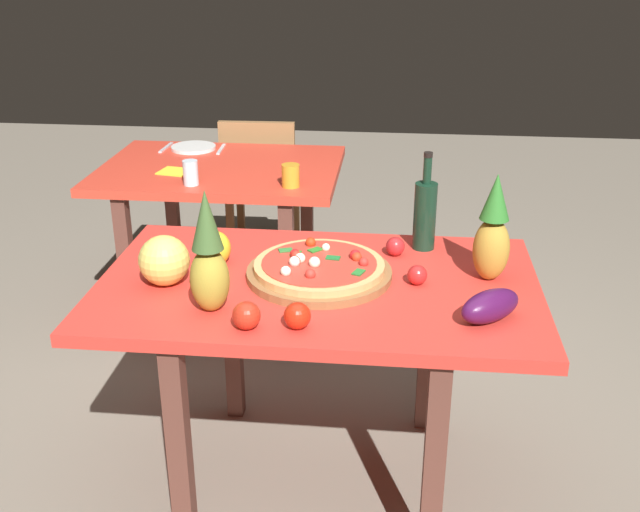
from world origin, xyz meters
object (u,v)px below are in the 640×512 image
object	(u,v)px
background_table	(221,188)
tomato_beside_pepper	(246,316)
display_table	(318,307)
pizza_board	(318,273)
dinner_plate	(193,148)
knife_utensil	(221,149)
drinking_glass_water	(191,173)
melon	(164,260)
eggplant	(490,306)
pizza	(318,265)
tomato_near_board	(417,275)
tomato_at_corner	(395,246)
fork_utensil	(166,148)
pineapple_right	(493,233)
wine_bottle	(425,213)
pineapple_left	(208,258)
bell_pepper	(215,248)
napkin_folded	(175,171)
dining_chair	(261,183)
tomato_by_bottle	(297,316)
drinking_glass_juice	(291,176)

from	to	relation	value
background_table	tomato_beside_pepper	distance (m)	1.59
display_table	pizza_board	size ratio (longest dim) A/B	2.99
dinner_plate	knife_utensil	bearing A→B (deg)	0.00
drinking_glass_water	melon	bearing A→B (deg)	-79.53
eggplant	background_table	bearing A→B (deg)	127.63
pizza	tomato_near_board	distance (m)	0.31
tomato_at_corner	fork_utensil	distance (m)	1.70
pineapple_right	tomato_beside_pepper	xyz separation A→B (m)	(-0.69, -0.40, -0.11)
wine_bottle	pineapple_left	xyz separation A→B (m)	(-0.61, -0.53, 0.04)
bell_pepper	dinner_plate	xyz separation A→B (m)	(-0.43, 1.37, -0.04)
bell_pepper	eggplant	bearing A→B (deg)	-20.17
pizza	napkin_folded	size ratio (longest dim) A/B	2.91
background_table	pineapple_right	world-z (taller)	pineapple_right
tomato_near_board	napkin_folded	world-z (taller)	tomato_near_board
display_table	fork_utensil	world-z (taller)	fork_utensil
tomato_near_board	bell_pepper	bearing A→B (deg)	171.73
melon	napkin_folded	world-z (taller)	melon
display_table	drinking_glass_water	world-z (taller)	drinking_glass_water
pineapple_left	melon	distance (m)	0.25
pizza_board	eggplant	bearing A→B (deg)	-25.21
eggplant	tomato_at_corner	xyz separation A→B (m)	(-0.27, 0.44, -0.01)
knife_utensil	napkin_folded	bearing A→B (deg)	-109.77
melon	knife_utensil	bearing A→B (deg)	96.66
pizza	bell_pepper	size ratio (longest dim) A/B	3.59
dining_chair	tomato_by_bottle	distance (m)	2.22
pineapple_left	tomato_near_board	size ratio (longest dim) A/B	5.85
pineapple_left	pizza	bearing A→B (deg)	42.43
dining_chair	bell_pepper	world-z (taller)	bell_pepper
tomato_at_corner	drinking_glass_water	bearing A→B (deg)	142.27
dining_chair	bell_pepper	size ratio (longest dim) A/B	7.48
background_table	wine_bottle	bearing A→B (deg)	-44.47
pizza_board	tomato_by_bottle	size ratio (longest dim) A/B	6.07
tomato_near_board	drinking_glass_water	xyz separation A→B (m)	(-0.95, 0.90, 0.02)
background_table	fork_utensil	distance (m)	0.45
melon	knife_utensil	size ratio (longest dim) A/B	0.86
bell_pepper	fork_utensil	bearing A→B (deg)	112.81
bell_pepper	drinking_glass_water	world-z (taller)	bell_pepper
tomato_at_corner	background_table	bearing A→B (deg)	130.12
bell_pepper	tomato_by_bottle	size ratio (longest dim) A/B	1.52
dining_chair	pizza_board	size ratio (longest dim) A/B	1.87
tomato_at_corner	dinner_plate	bearing A→B (deg)	129.27
pizza	pineapple_right	xyz separation A→B (m)	(0.53, 0.04, 0.11)
dining_chair	pizza_board	xyz separation A→B (m)	(0.51, -1.80, 0.30)
tomato_at_corner	fork_utensil	xyz separation A→B (m)	(-1.16, 1.24, -0.03)
pizza_board	pizza	size ratio (longest dim) A/B	1.11
dining_chair	eggplant	size ratio (longest dim) A/B	4.25
pizza_board	dinner_plate	bearing A→B (deg)	118.41
dining_chair	drinking_glass_water	xyz separation A→B (m)	(-0.13, -0.93, 0.34)
pineapple_right	eggplant	distance (m)	0.30
tomato_beside_pepper	drinking_glass_juice	xyz separation A→B (m)	(-0.06, 1.25, 0.01)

